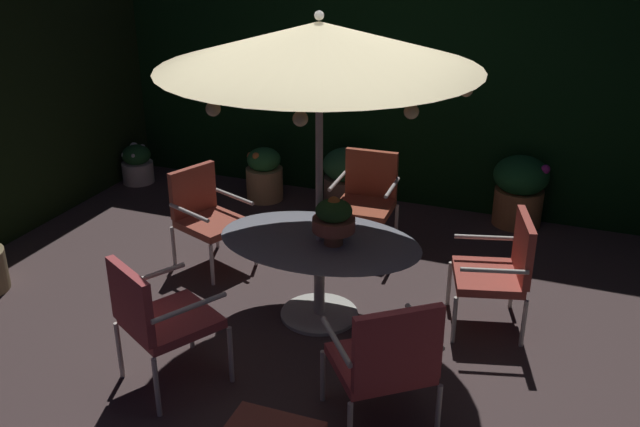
{
  "coord_description": "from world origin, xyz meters",
  "views": [
    {
      "loc": [
        1.82,
        -4.56,
        3.18
      ],
      "look_at": [
        -0.04,
        0.23,
        0.93
      ],
      "focal_mm": 39.65,
      "sensor_mm": 36.0,
      "label": 1
    }
  ],
  "objects": [
    {
      "name": "patio_chair_east",
      "position": [
        1.36,
        0.61,
        0.55
      ],
      "size": [
        0.71,
        0.74,
        0.97
      ],
      "color": "silver",
      "rests_on": "ground_plane"
    },
    {
      "name": "patio_chair_north",
      "position": [
        -0.75,
        -1.07,
        0.59
      ],
      "size": [
        0.81,
        0.82,
        1.0
      ],
      "color": "silver",
      "rests_on": "ground_plane"
    },
    {
      "name": "patio_chair_northeast",
      "position": [
        0.86,
        -0.94,
        0.56
      ],
      "size": [
        0.86,
        0.86,
        0.99
      ],
      "color": "silver",
      "rests_on": "ground_plane"
    },
    {
      "name": "patio_chair_southeast",
      "position": [
        -0.11,
        1.68,
        0.54
      ],
      "size": [
        0.61,
        0.6,
        0.95
      ],
      "color": "silver",
      "rests_on": "ground_plane"
    },
    {
      "name": "hedge_backdrop_rear",
      "position": [
        0.0,
        3.05,
        1.19
      ],
      "size": [
        7.65,
        0.3,
        2.37
      ],
      "primitive_type": "cube",
      "color": "black",
      "rests_on": "ground_plane"
    },
    {
      "name": "potted_plant_right_near",
      "position": [
        1.27,
        2.75,
        0.41
      ],
      "size": [
        0.58,
        0.58,
        0.77
      ],
      "color": "#AD6B3D",
      "rests_on": "ground_plane"
    },
    {
      "name": "patio_dining_table",
      "position": [
        -0.04,
        0.22,
        0.56
      ],
      "size": [
        1.68,
        1.13,
        0.71
      ],
      "color": "silver",
      "rests_on": "ground_plane"
    },
    {
      "name": "potted_plant_back_right",
      "position": [
        -0.65,
        2.61,
        0.34
      ],
      "size": [
        0.54,
        0.54,
        0.67
      ],
      "color": "#836450",
      "rests_on": "ground_plane"
    },
    {
      "name": "potted_plant_back_left",
      "position": [
        -3.3,
        2.33,
        0.24
      ],
      "size": [
        0.39,
        0.39,
        0.49
      ],
      "color": "beige",
      "rests_on": "ground_plane"
    },
    {
      "name": "ground_plane",
      "position": [
        0.0,
        0.0,
        -0.01
      ],
      "size": [
        7.65,
        6.4,
        0.02
      ],
      "primitive_type": "cube",
      "color": "#493737"
    },
    {
      "name": "patio_chair_south",
      "position": [
        -1.41,
        0.75,
        0.53
      ],
      "size": [
        0.76,
        0.74,
        0.93
      ],
      "color": "silver",
      "rests_on": "ground_plane"
    },
    {
      "name": "patio_umbrella",
      "position": [
        -0.04,
        0.22,
        2.26
      ],
      "size": [
        2.4,
        2.4,
        2.5
      ],
      "color": "silver",
      "rests_on": "ground_plane"
    },
    {
      "name": "potted_plant_left_far",
      "position": [
        -1.58,
        2.4,
        0.31
      ],
      "size": [
        0.43,
        0.43,
        0.63
      ],
      "color": "tan",
      "rests_on": "ground_plane"
    },
    {
      "name": "centerpiece_planter",
      "position": [
        0.09,
        0.18,
        0.94
      ],
      "size": [
        0.34,
        0.34,
        0.4
      ],
      "color": "#A06845",
      "rests_on": "patio_dining_table"
    }
  ]
}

